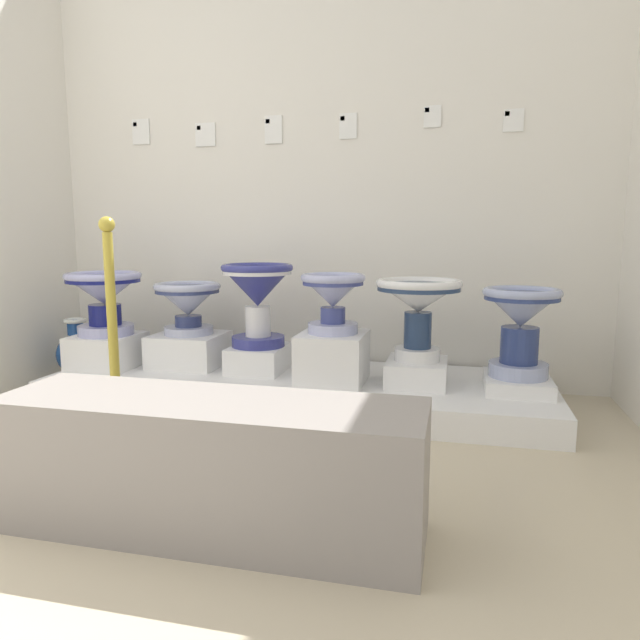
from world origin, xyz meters
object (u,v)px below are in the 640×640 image
info_placard_third (273,129)px  info_placard_fourth (348,126)px  antique_toilet_rightmost (257,290)px  museum_bench (210,465)px  plinth_block_pale_glazed (333,358)px  info_placard_sixth (513,120)px  plinth_block_rightmost (259,358)px  info_placard_first (141,132)px  info_placard_second (205,134)px  antique_toilet_broad_patterned (104,293)px  info_placard_fifth (432,116)px  plinth_block_tall_cobalt (517,383)px  antique_toilet_pale_glazed (333,294)px  antique_toilet_leftmost (418,301)px  antique_toilet_squat_floral (188,301)px  plinth_block_leftmost (417,372)px  antique_toilet_tall_cobalt (521,318)px  decorative_vase_corner (77,353)px  stanchion_post_near_left (115,376)px  plinth_block_broad_patterned (107,351)px  plinth_block_squat_floral (189,350)px

info_placard_third → info_placard_fourth: size_ratio=1.14×
antique_toilet_rightmost → museum_bench: 1.49m
plinth_block_pale_glazed → info_placard_sixth: (0.85, 0.53, 1.21)m
plinth_block_rightmost → info_placard_first: info_placard_first is taller
info_placard_second → antique_toilet_broad_patterned: bearing=-129.5°
antique_toilet_rightmost → info_placard_fourth: bearing=43.3°
info_placard_fourth → info_placard_sixth: (0.88, -0.00, -0.01)m
info_placard_fifth → plinth_block_tall_cobalt: bearing=-45.9°
antique_toilet_pale_glazed → info_placard_third: info_placard_third is taller
info_placard_fifth → plinth_block_pale_glazed: bearing=-129.5°
antique_toilet_leftmost → info_placard_first: size_ratio=2.78×
antique_toilet_broad_patterned → info_placard_third: info_placard_third is taller
antique_toilet_squat_floral → info_placard_second: size_ratio=2.74×
plinth_block_rightmost → plinth_block_leftmost: 0.86m
antique_toilet_tall_cobalt → info_placard_fifth: size_ratio=3.68×
antique_toilet_broad_patterned → museum_bench: antique_toilet_broad_patterned is taller
antique_toilet_broad_patterned → plinth_block_tall_cobalt: 2.23m
plinth_block_leftmost → info_placard_fifth: (0.02, 0.47, 1.31)m
antique_toilet_rightmost → info_placard_third: size_ratio=2.82×
antique_toilet_broad_patterned → antique_toilet_pale_glazed: size_ratio=1.28×
antique_toilet_squat_floral → antique_toilet_rightmost: 0.44m
plinth_block_tall_cobalt → decorative_vase_corner: (-2.53, 0.16, -0.01)m
stanchion_post_near_left → plinth_block_pale_glazed: bearing=43.2°
antique_toilet_rightmost → info_placard_first: 1.33m
info_placard_fifth → plinth_block_leftmost: bearing=-92.2°
plinth_block_leftmost → plinth_block_pale_glazed: bearing=-172.2°
plinth_block_broad_patterned → antique_toilet_pale_glazed: antique_toilet_pale_glazed is taller
plinth_block_broad_patterned → info_placard_first: (-0.02, 0.49, 1.27)m
info_placard_fourth → museum_bench: size_ratio=0.11×
plinth_block_squat_floral → antique_toilet_squat_floral: 0.28m
antique_toilet_pale_glazed → info_placard_fifth: bearing=50.5°
plinth_block_squat_floral → info_placard_third: info_placard_third is taller
antique_toilet_rightmost → info_placard_fifth: (0.88, 0.39, 0.93)m
antique_toilet_tall_cobalt → decorative_vase_corner: bearing=176.4°
antique_toilet_broad_patterned → plinth_block_pale_glazed: size_ratio=1.15×
info_placard_second → decorative_vase_corner: info_placard_second is taller
info_placard_first → antique_toilet_pale_glazed: bearing=-21.6°
info_placard_third → museum_bench: 2.23m
plinth_block_tall_cobalt → stanchion_post_near_left: bearing=-155.1°
plinth_block_rightmost → info_placard_sixth: (1.30, 0.39, 1.26)m
antique_toilet_squat_floral → info_placard_fourth: 1.33m
antique_toilet_squat_floral → info_placard_third: bearing=41.4°
plinth_block_pale_glazed → antique_toilet_pale_glazed: (0.00, 0.00, 0.32)m
antique_toilet_leftmost → decorative_vase_corner: (-2.05, 0.15, -0.39)m
antique_toilet_tall_cobalt → info_placard_first: info_placard_first is taller
plinth_block_pale_glazed → info_placard_sixth: info_placard_sixth is taller
plinth_block_tall_cobalt → info_placard_fourth: info_placard_fourth is taller
decorative_vase_corner → plinth_block_leftmost: bearing=-4.2°
info_placard_fourth → plinth_block_tall_cobalt: bearing=-27.2°
antique_toilet_rightmost → stanchion_post_near_left: (-0.32, -0.85, -0.28)m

